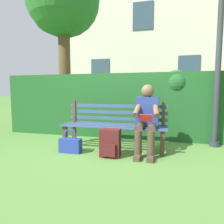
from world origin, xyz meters
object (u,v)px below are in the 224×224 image
object	(u,v)px
park_bench	(115,124)
backpack	(110,143)
lamp_post	(220,29)
tree	(61,4)
handbag	(70,145)
person_seated	(147,117)

from	to	relation	value
park_bench	backpack	xyz separation A→B (m)	(-0.06, 0.54, -0.22)
lamp_post	tree	bearing A→B (deg)	-19.29
tree	lamp_post	xyz separation A→B (m)	(-3.92, 1.37, -1.39)
tree	park_bench	bearing A→B (deg)	137.09
tree	handbag	xyz separation A→B (m)	(-1.43, 2.44, -3.43)
handbag	lamp_post	world-z (taller)	lamp_post
park_bench	handbag	size ratio (longest dim) A/B	4.68
handbag	lamp_post	distance (m)	3.39
park_bench	handbag	world-z (taller)	park_bench
tree	person_seated	bearing A→B (deg)	141.75
tree	handbag	size ratio (longest dim) A/B	11.54
handbag	backpack	bearing A→B (deg)	176.62
park_bench	backpack	size ratio (longest dim) A/B	4.22
lamp_post	person_seated	bearing A→B (deg)	31.53
park_bench	backpack	bearing A→B (deg)	96.84
park_bench	person_seated	bearing A→B (deg)	163.18
person_seated	tree	distance (m)	4.52
park_bench	lamp_post	distance (m)	2.58
backpack	lamp_post	bearing A→B (deg)	-147.91
tree	backpack	world-z (taller)	tree
park_bench	tree	size ratio (longest dim) A/B	0.41
park_bench	tree	world-z (taller)	tree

